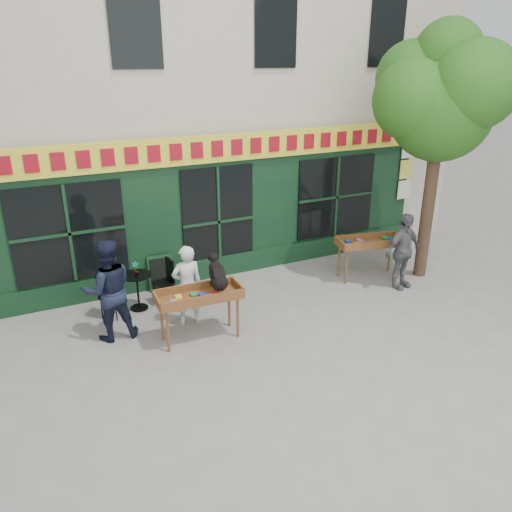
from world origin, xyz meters
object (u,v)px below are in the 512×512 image
object	(u,v)px
man_right	(403,251)
man_left	(108,290)
woman	(187,285)
bistro_table	(137,285)
book_cart_right	(370,244)
book_cart_center	(199,298)
dog	(218,271)

from	to	relation	value
man_right	man_left	bearing A→B (deg)	166.75
woman	bistro_table	size ratio (longest dim) A/B	2.10
book_cart_right	woman	bearing A→B (deg)	-164.60
book_cart_center	bistro_table	xyz separation A→B (m)	(-0.73, 1.65, -0.28)
dog	man_left	size ratio (longest dim) A/B	0.32
book_cart_center	bistro_table	distance (m)	1.83
woman	dog	bearing A→B (deg)	119.25
book_cart_center	book_cart_right	xyz separation A→B (m)	(4.49, 0.87, 0.00)
woman	book_cart_center	bearing A→B (deg)	92.69
man_right	man_left	xyz separation A→B (m)	(-6.22, 0.63, 0.09)
book_cart_right	man_left	world-z (taller)	man_left
dog	man_left	xyz separation A→B (m)	(-1.78, 0.80, -0.34)
book_cart_right	man_left	distance (m)	5.92
man_left	book_cart_right	bearing A→B (deg)	-177.49
dog	bistro_table	xyz separation A→B (m)	(-1.08, 1.70, -0.75)
book_cart_center	dog	distance (m)	0.59
woman	bistro_table	distance (m)	1.27
man_right	bistro_table	size ratio (longest dim) A/B	2.26
book_cart_center	man_right	distance (m)	4.79
woman	man_left	xyz separation A→B (m)	(-1.43, 0.10, 0.15)
bistro_table	woman	bearing A→B (deg)	-54.03
man_left	bistro_table	bearing A→B (deg)	-126.51
book_cart_right	bistro_table	xyz separation A→B (m)	(-5.22, 0.78, -0.28)
dog	book_cart_right	xyz separation A→B (m)	(4.14, 0.92, -0.47)
woman	book_cart_right	bearing A→B (deg)	-174.47
book_cart_right	man_left	size ratio (longest dim) A/B	0.84
dog	man_left	distance (m)	1.98
book_cart_right	dog	bearing A→B (deg)	-154.86
man_right	bistro_table	bearing A→B (deg)	157.04
bistro_table	book_cart_right	bearing A→B (deg)	-8.52
bistro_table	man_left	xyz separation A→B (m)	(-0.70, -0.90, 0.41)
man_right	dog	bearing A→B (deg)	174.79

